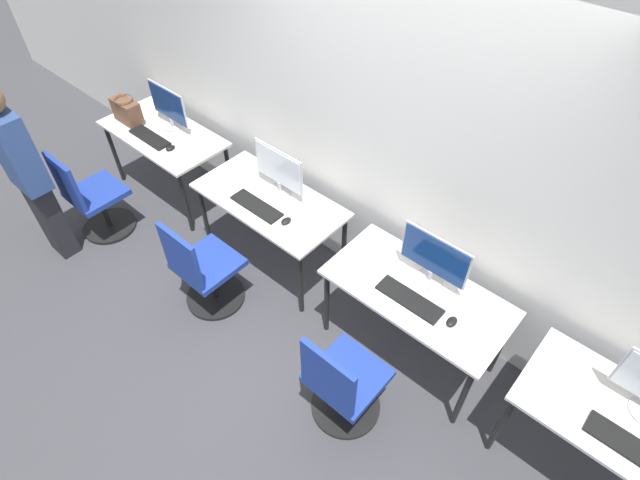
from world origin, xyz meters
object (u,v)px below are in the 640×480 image
(keyboard_far_left, at_px, (150,137))
(mouse_right, at_px, (452,322))
(office_chair_far_left, at_px, (93,201))
(monitor_left, at_px, (279,170))
(mouse_left, at_px, (286,221))
(handbag, at_px, (127,111))
(keyboard_right, at_px, (409,299))
(monitor_far_left, at_px, (169,107))
(keyboard_far_right, at_px, (631,448))
(office_chair_right, at_px, (342,386))
(keyboard_left, at_px, (257,206))
(monitor_right, at_px, (434,259))
(mouse_far_left, at_px, (170,148))
(person_far_left, at_px, (26,172))
(office_chair_left, at_px, (204,273))

(keyboard_far_left, height_order, mouse_right, mouse_right)
(office_chair_far_left, bearing_deg, monitor_left, 32.71)
(mouse_left, bearing_deg, handbag, 179.62)
(keyboard_right, distance_m, handbag, 3.19)
(monitor_far_left, distance_m, keyboard_far_right, 4.23)
(monitor_left, xyz_separation_m, office_chair_right, (1.36, -0.84, -0.55))
(mouse_right, xyz_separation_m, handbag, (-3.49, -0.02, 0.10))
(handbag, bearing_deg, keyboard_left, -1.34)
(monitor_far_left, relative_size, office_chair_right, 0.55)
(office_chair_right, bearing_deg, monitor_right, 86.96)
(keyboard_left, relative_size, keyboard_right, 1.00)
(mouse_far_left, distance_m, monitor_left, 1.17)
(office_chair_right, height_order, handbag, handbag)
(monitor_far_left, bearing_deg, handbag, -149.32)
(person_far_left, relative_size, office_chair_right, 1.81)
(monitor_far_left, xyz_separation_m, mouse_left, (1.70, -0.24, -0.19))
(office_chair_far_left, height_order, handbag, handbag)
(office_chair_far_left, height_order, mouse_left, office_chair_far_left)
(mouse_left, height_order, office_chair_left, office_chair_left)
(mouse_right, height_order, office_chair_right, office_chair_right)
(office_chair_left, height_order, handbag, handbag)
(mouse_far_left, bearing_deg, office_chair_far_left, -115.02)
(keyboard_right, height_order, mouse_right, mouse_right)
(office_chair_far_left, distance_m, keyboard_far_right, 4.33)
(person_far_left, height_order, keyboard_right, person_far_left)
(monitor_left, bearing_deg, keyboard_left, -90.00)
(keyboard_far_left, distance_m, office_chair_left, 1.51)
(keyboard_left, height_order, handbag, handbag)
(monitor_far_left, xyz_separation_m, person_far_left, (-0.10, -1.30, -0.03))
(mouse_left, bearing_deg, monitor_far_left, 172.13)
(mouse_left, xyz_separation_m, handbag, (-2.07, 0.01, 0.10))
(mouse_right, distance_m, keyboard_far_right, 1.11)
(monitor_far_left, height_order, keyboard_left, monitor_far_left)
(keyboard_left, height_order, mouse_right, mouse_right)
(keyboard_right, height_order, handbag, handbag)
(keyboard_right, xyz_separation_m, office_chair_right, (-0.05, -0.62, -0.35))
(office_chair_far_left, bearing_deg, office_chair_right, 1.76)
(office_chair_left, bearing_deg, monitor_left, 86.47)
(office_chair_left, xyz_separation_m, office_chair_right, (1.41, -0.03, 0.00))
(keyboard_far_right, relative_size, handbag, 1.53)
(office_chair_right, bearing_deg, monitor_far_left, 163.00)
(keyboard_left, bearing_deg, mouse_left, 5.39)
(keyboard_left, xyz_separation_m, office_chair_left, (-0.05, -0.56, -0.35))
(keyboard_far_right, bearing_deg, office_chair_left, -169.15)
(keyboard_far_left, xyz_separation_m, handbag, (-0.37, 0.04, 0.11))
(keyboard_right, bearing_deg, office_chair_far_left, -166.19)
(office_chair_right, xyz_separation_m, keyboard_far_right, (1.45, 0.58, 0.35))
(office_chair_far_left, xyz_separation_m, mouse_left, (1.74, 0.70, 0.35))
(keyboard_left, xyz_separation_m, keyboard_far_right, (2.81, -0.01, 0.00))
(monitor_far_left, relative_size, office_chair_left, 0.55)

